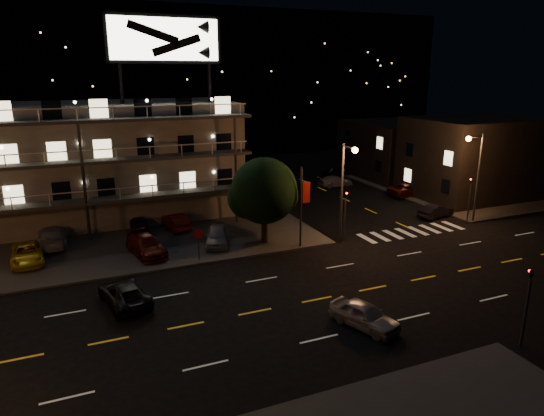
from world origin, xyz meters
name	(u,v)px	position (x,y,z in m)	size (l,w,h in m)	color
ground	(287,306)	(0.00, 0.00, 0.00)	(140.00, 140.00, 0.00)	black
curb_nw	(38,233)	(-14.00, 20.00, 0.07)	(44.00, 24.00, 0.15)	#3A3A38
curb_ne	(446,187)	(30.00, 20.00, 0.07)	(16.00, 24.00, 0.15)	#3A3A38
motel	(80,161)	(-9.94, 23.88, 5.34)	(28.00, 13.80, 18.10)	gray
side_bldg_front	(476,157)	(29.99, 16.00, 4.25)	(14.06, 10.00, 8.50)	black
side_bldg_back	(406,149)	(29.99, 28.00, 3.50)	(14.06, 12.00, 7.00)	black
hill_backdrop	(91,82)	(-5.94, 68.78, 11.55)	(120.00, 25.00, 24.00)	black
streetlight_nc	(345,183)	(8.50, 7.94, 4.96)	(0.44, 1.92, 8.00)	#2D2D30
streetlight_ne	(476,169)	(22.14, 8.30, 4.96)	(1.92, 0.44, 8.00)	#2D2D30
signal_nw	(345,210)	(9.00, 8.50, 2.57)	(0.20, 0.27, 4.60)	#2D2D30
signal_sw	(528,299)	(9.00, -8.50, 2.57)	(0.20, 0.27, 4.60)	#2D2D30
signal_ne	(470,195)	(22.00, 8.50, 2.57)	(0.27, 0.20, 4.60)	#2D2D30
banner_north	(302,205)	(5.09, 8.40, 3.43)	(0.83, 0.16, 6.40)	#2D2D30
stop_sign	(198,240)	(-3.00, 8.57, 1.71)	(0.91, 0.11, 2.61)	#2D2D30
tree	(264,193)	(2.75, 10.42, 4.18)	(5.39, 5.19, 6.79)	black
lot_car_2	(28,254)	(-14.31, 12.97, 0.78)	(2.10, 4.56, 1.27)	gold
lot_car_3	(146,245)	(-6.31, 11.28, 0.85)	(1.97, 4.84, 1.40)	#55110C
lot_car_4	(217,235)	(-0.80, 11.36, 0.86)	(1.69, 4.19, 1.43)	#9B9AA0
lot_car_7	(52,236)	(-12.72, 16.09, 0.91)	(2.14, 5.26, 1.53)	#9B9AA0
lot_car_8	(139,224)	(-6.00, 17.09, 0.79)	(1.52, 3.78, 1.29)	black
lot_car_9	(175,221)	(-3.03, 16.48, 0.82)	(1.42, 4.07, 1.34)	#55110C
side_car_0	(436,211)	(20.34, 10.77, 0.63)	(1.33, 3.81, 1.25)	black
side_car_1	(410,190)	(23.39, 18.46, 0.70)	(2.32, 5.03, 1.40)	#55110C
side_car_2	(335,181)	(18.15, 25.69, 0.63)	(1.77, 4.36, 1.27)	#9B9AA0
side_car_3	(337,171)	(21.25, 30.70, 0.70)	(1.64, 4.08, 1.39)	black
road_car_east	(364,315)	(2.82, -3.83, 0.68)	(1.61, 4.00, 1.36)	#9B9AA0
road_car_west	(124,293)	(-8.71, 3.99, 0.66)	(2.18, 4.72, 1.31)	black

